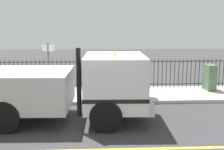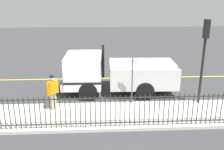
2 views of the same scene
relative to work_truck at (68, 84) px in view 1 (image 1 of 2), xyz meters
name	(u,v)px [view 1 (image 1 of 2)]	position (x,y,z in m)	size (l,w,h in m)	color
ground_plane	(95,121)	(-0.22, -0.84, -1.20)	(54.26, 54.26, 0.00)	#38383A
sidewalk_slab	(95,95)	(3.02, -0.84, -1.13)	(2.61, 24.66, 0.14)	beige
lane_marking	(94,150)	(-2.36, -0.84, -1.19)	(0.12, 22.20, 0.01)	yellow
work_truck	(68,84)	(0.00, 0.00, 0.00)	(2.63, 6.20, 2.47)	white
worker_standing	(142,72)	(2.40, -2.78, -0.02)	(0.50, 0.48, 1.70)	orange
iron_fence	(95,74)	(4.11, -0.84, -0.37)	(0.04, 21.00, 1.36)	#2D332D
utility_cabinet	(210,77)	(3.47, -6.06, -0.48)	(0.75, 0.38, 1.17)	#4C6B4C
street_sign	(49,65)	(1.83, 0.92, 0.37)	(0.14, 0.49, 2.28)	#4C4C4C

